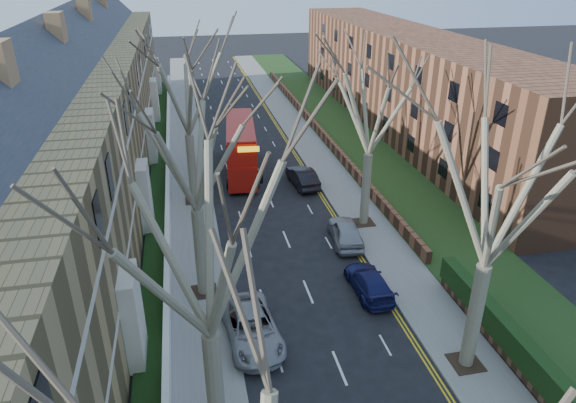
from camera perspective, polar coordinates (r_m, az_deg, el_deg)
pavement_left at (r=49.87m, az=-11.20°, el=5.33°), size 3.00×102.00×0.12m
pavement_right at (r=51.27m, az=2.37°, el=6.37°), size 3.00×102.00×0.12m
terrace_left at (r=41.29m, az=-22.25°, el=7.67°), size 9.70×78.00×13.60m
flats_right at (r=57.30m, az=12.94°, el=12.94°), size 13.97×54.00×10.00m
front_wall_left at (r=42.24m, az=-13.18°, el=2.18°), size 0.30×78.00×1.00m
grass_verge_right at (r=52.47m, az=7.18°, el=6.75°), size 6.00×102.00×0.06m
tree_left_mid at (r=15.76m, az=-9.58°, el=-2.66°), size 10.50×10.50×14.71m
tree_left_far at (r=25.13m, az=-10.77°, el=7.34°), size 10.15×10.15×14.22m
tree_left_dist at (r=36.68m, az=-11.49°, el=13.51°), size 10.50×10.50×14.71m
tree_right_mid at (r=21.05m, az=22.76°, el=3.04°), size 10.50×10.50×14.71m
tree_right_far at (r=33.01m, az=9.40°, el=11.80°), size 10.15×10.15×14.22m
double_decker_bus at (r=43.94m, az=-5.23°, el=5.77°), size 3.34×10.36×4.29m
car_left_far at (r=25.55m, az=-4.06°, el=-13.79°), size 2.88×5.49×1.47m
car_right_near at (r=29.07m, az=8.99°, el=-8.84°), size 1.86×4.45×1.28m
car_right_mid at (r=33.57m, az=6.43°, el=-3.36°), size 2.30×4.67×1.53m
car_right_far at (r=41.68m, az=1.62°, el=2.75°), size 2.00×4.69×1.51m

